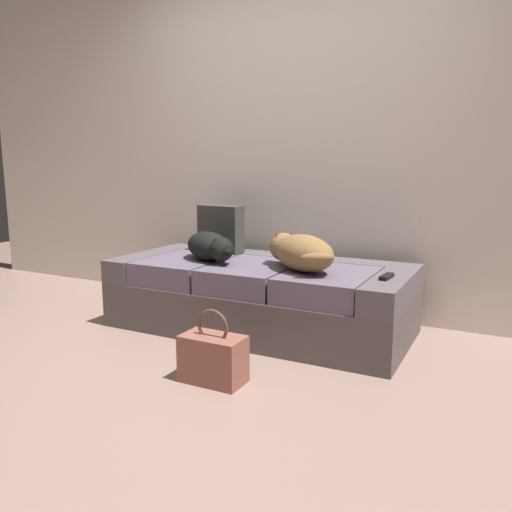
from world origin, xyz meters
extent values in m
plane|color=gray|center=(0.00, 0.00, 0.00)|extent=(10.00, 10.00, 0.00)
cube|color=silver|center=(0.00, 1.63, 1.40)|extent=(6.40, 0.10, 2.80)
cube|color=#574D4C|center=(0.00, 1.03, 0.15)|extent=(1.94, 0.86, 0.30)
cube|color=#5D545A|center=(-0.87, 1.03, 0.38)|extent=(0.20, 0.86, 0.15)
cube|color=#5D545A|center=(0.87, 1.03, 0.38)|extent=(0.20, 0.86, 0.15)
cube|color=#5D545A|center=(0.00, 1.36, 0.38)|extent=(1.54, 0.20, 0.15)
cube|color=slate|center=(-0.51, 0.93, 0.38)|extent=(0.50, 0.65, 0.15)
cube|color=slate|center=(0.00, 0.93, 0.38)|extent=(0.50, 0.65, 0.15)
cube|color=slate|center=(0.51, 0.93, 0.38)|extent=(0.50, 0.65, 0.15)
ellipsoid|color=black|center=(-0.35, 0.95, 0.55)|extent=(0.48, 0.42, 0.19)
sphere|color=black|center=(-0.18, 0.85, 0.55)|extent=(0.16, 0.16, 0.16)
ellipsoid|color=black|center=(-0.12, 0.81, 0.54)|extent=(0.11, 0.10, 0.05)
cone|color=black|center=(-0.16, 0.88, 0.61)|extent=(0.04, 0.04, 0.05)
cone|color=black|center=(-0.20, 0.81, 0.61)|extent=(0.04, 0.04, 0.05)
ellipsoid|color=black|center=(-0.48, 1.09, 0.56)|extent=(0.16, 0.12, 0.05)
ellipsoid|color=olive|center=(0.36, 0.90, 0.56)|extent=(0.55, 0.49, 0.22)
sphere|color=olive|center=(0.17, 1.03, 0.57)|extent=(0.18, 0.18, 0.18)
ellipsoid|color=brown|center=(0.10, 1.08, 0.56)|extent=(0.12, 0.11, 0.06)
cone|color=brown|center=(0.14, 0.99, 0.63)|extent=(0.05, 0.05, 0.05)
cone|color=brown|center=(0.20, 1.07, 0.63)|extent=(0.05, 0.05, 0.05)
ellipsoid|color=olive|center=(0.51, 0.74, 0.57)|extent=(0.19, 0.13, 0.05)
cube|color=black|center=(0.85, 0.92, 0.46)|extent=(0.06, 0.15, 0.02)
cube|color=#3E4039|center=(-0.43, 1.26, 0.62)|extent=(0.35, 0.15, 0.34)
cube|color=#925747|center=(0.17, 0.17, 0.12)|extent=(0.32, 0.18, 0.24)
torus|color=brown|center=(0.17, 0.17, 0.29)|extent=(0.18, 0.02, 0.18)
camera|label=1|loc=(1.47, -1.88, 1.08)|focal=35.60mm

